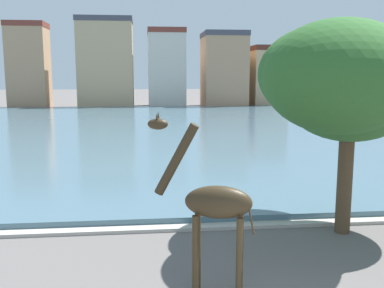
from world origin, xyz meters
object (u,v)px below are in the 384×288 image
object	(u,v)px
sailboat_black	(306,106)
shade_tree	(346,81)
sailboat_navy	(366,118)
giraffe_statue	(213,205)

from	to	relation	value
sailboat_black	shade_tree	bearing A→B (deg)	-109.26
sailboat_navy	giraffe_statue	bearing A→B (deg)	-122.03
giraffe_statue	shade_tree	world-z (taller)	shade_tree
giraffe_statue	sailboat_black	world-z (taller)	sailboat_black
giraffe_statue	sailboat_navy	world-z (taller)	sailboat_navy
giraffe_statue	shade_tree	xyz separation A→B (m)	(4.75, 3.76, 2.71)
giraffe_statue	shade_tree	size ratio (longest dim) A/B	0.64
giraffe_statue	sailboat_black	xyz separation A→B (m)	(21.17, 50.75, -1.56)
sailboat_black	shade_tree	distance (m)	49.96
sailboat_navy	sailboat_black	bearing A→B (deg)	93.34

